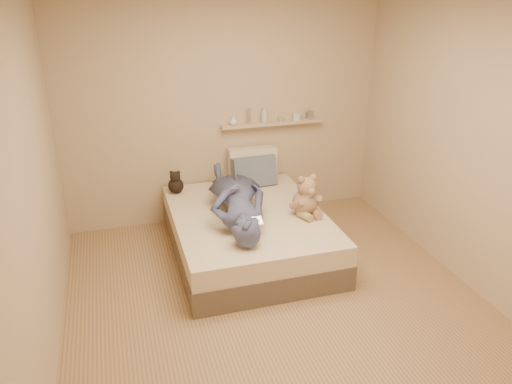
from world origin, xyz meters
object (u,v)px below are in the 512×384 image
object	(u,v)px
bed	(248,233)
dark_plush	(176,183)
pillow_grey	(254,171)
teddy_bear	(306,198)
game_console	(252,222)
person	(237,198)
pillow_cream	(253,165)
wall_shelf	(272,123)

from	to	relation	value
bed	dark_plush	xyz separation A→B (m)	(-0.62, 0.73, 0.34)
bed	pillow_grey	xyz separation A→B (m)	(0.27, 0.69, 0.40)
teddy_bear	dark_plush	bearing A→B (deg)	141.78
pillow_grey	teddy_bear	bearing A→B (deg)	-72.29
game_console	person	distance (m)	0.52
person	pillow_cream	bearing A→B (deg)	-108.00
game_console	pillow_grey	world-z (taller)	pillow_grey
dark_plush	game_console	bearing A→B (deg)	-67.87
wall_shelf	pillow_cream	bearing A→B (deg)	-163.12
person	wall_shelf	xyz separation A→B (m)	(0.67, 0.91, 0.47)
teddy_bear	bed	bearing A→B (deg)	161.00
dark_plush	teddy_bear	bearing A→B (deg)	-38.22
bed	teddy_bear	xyz separation A→B (m)	(0.55, -0.19, 0.40)
teddy_bear	pillow_grey	bearing A→B (deg)	107.71
dark_plush	wall_shelf	bearing A→B (deg)	8.77
person	wall_shelf	distance (m)	1.22
dark_plush	person	xyz separation A→B (m)	(0.50, -0.73, 0.07)
game_console	person	bearing A→B (deg)	90.70
bed	game_console	bearing A→B (deg)	-102.07
wall_shelf	person	bearing A→B (deg)	-126.18
game_console	teddy_bear	distance (m)	0.74
wall_shelf	game_console	bearing A→B (deg)	-114.84
bed	teddy_bear	distance (m)	0.70
bed	game_console	size ratio (longest dim) A/B	9.76
wall_shelf	teddy_bear	bearing A→B (deg)	-90.23
bed	person	size ratio (longest dim) A/B	1.24
pillow_cream	dark_plush	bearing A→B (deg)	-173.64
bed	pillow_cream	xyz separation A→B (m)	(0.29, 0.83, 0.43)
dark_plush	pillow_cream	distance (m)	0.92
game_console	pillow_grey	size ratio (longest dim) A/B	0.39
bed	dark_plush	distance (m)	1.01
person	wall_shelf	bearing A→B (deg)	-118.16
dark_plush	wall_shelf	distance (m)	1.30
pillow_grey	game_console	bearing A→B (deg)	-107.29
dark_plush	bed	bearing A→B (deg)	-49.69
game_console	dark_plush	size ratio (longest dim) A/B	0.74
teddy_bear	dark_plush	xyz separation A→B (m)	(-1.16, 0.92, -0.06)
teddy_bear	wall_shelf	xyz separation A→B (m)	(0.00, 1.10, 0.47)
bed	person	world-z (taller)	person
bed	teddy_bear	size ratio (longest dim) A/B	4.45
game_console	dark_plush	bearing A→B (deg)	112.13
person	pillow_grey	bearing A→B (deg)	-110.87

